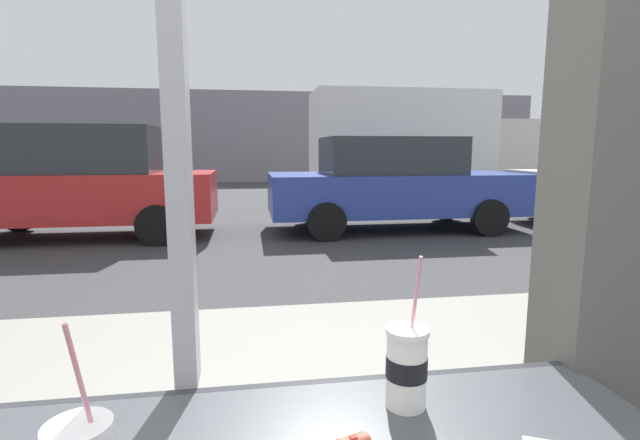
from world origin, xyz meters
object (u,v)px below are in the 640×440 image
object	(u,v)px
soda_cup_right	(407,366)
parked_car_white	(636,180)
parked_car_red	(82,183)
box_truck	(422,143)
parked_car_blue	(393,183)

from	to	relation	value
soda_cup_right	parked_car_white	xyz separation A→B (m)	(7.45, 7.44, -0.17)
parked_car_red	parked_car_white	distance (m)	10.52
soda_cup_right	parked_car_red	bearing A→B (deg)	112.43
parked_car_red	box_truck	distance (m)	9.46
parked_car_red	parked_car_blue	distance (m)	5.42
soda_cup_right	parked_car_white	size ratio (longest dim) A/B	0.07
parked_car_white	box_truck	distance (m)	5.80
soda_cup_right	parked_car_white	bearing A→B (deg)	44.96
parked_car_blue	box_truck	world-z (taller)	box_truck
parked_car_red	parked_car_white	xyz separation A→B (m)	(10.52, -0.00, -0.05)
soda_cup_right	parked_car_red	xyz separation A→B (m)	(-3.07, 7.44, -0.12)
parked_car_red	parked_car_white	world-z (taller)	parked_car_red
soda_cup_right	parked_car_red	distance (m)	8.05
parked_car_blue	box_truck	size ratio (longest dim) A/B	0.67
parked_car_blue	box_truck	xyz separation A→B (m)	(2.50, 5.12, 0.82)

